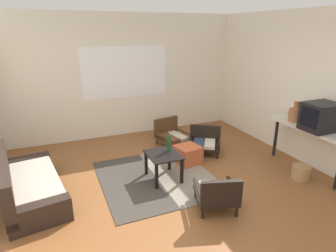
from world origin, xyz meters
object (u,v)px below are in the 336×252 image
Objects in this scene: couch at (27,186)px; armchair_striped_foreground at (217,193)px; glass_bottle at (169,143)px; armchair_by_window at (171,134)px; console_shelf at (307,131)px; coffee_table at (163,159)px; ottoman_orange at (188,155)px; armchair_corner at (205,141)px; crt_television at (321,117)px; wicker_basket at (301,172)px; clay_vase at (295,114)px.

couch is 2.72m from armchair_striped_foreground.
armchair_striped_foreground is 1.22m from glass_bottle.
couch reaches higher than armchair_by_window.
console_shelf reaches higher than glass_bottle.
coffee_table reaches higher than ottoman_orange.
crt_television is (1.16, -1.57, 0.82)m from armchair_corner.
armchair_striped_foreground reaches higher than wicker_basket.
wicker_basket is at bearing -57.43° from armchair_by_window.
console_shelf is (1.71, -1.03, 0.56)m from ottoman_orange.
armchair_by_window reaches higher than ottoman_orange.
console_shelf reaches higher than armchair_striped_foreground.
glass_bottle is at bearing -3.69° from couch.
console_shelf reaches higher than armchair_corner.
armchair_corner is 2.31× the size of clay_vase.
couch is 3.45× the size of crt_television.
glass_bottle is at bearing -150.62° from ottoman_orange.
armchair_striped_foreground is 1.98× the size of clay_vase.
ottoman_orange reaches higher than wicker_basket.
wicker_basket is at bearing -138.54° from console_shelf.
armchair_striped_foreground is at bearing -101.02° from ottoman_orange.
ottoman_orange is at bearing 139.21° from wicker_basket.
ottoman_orange is 1.43× the size of wicker_basket.
wicker_basket is (-0.25, -0.01, -0.93)m from crt_television.
glass_bottle is (-0.50, -0.28, 0.42)m from ottoman_orange.
armchair_by_window is (0.69, 1.30, -0.11)m from coffee_table.
clay_vase reaches higher than armchair_by_window.
armchair_corner is at bearing 119.81° from wicker_basket.
coffee_table is 1.13m from armchair_striped_foreground.
crt_television is (4.37, -1.10, 0.83)m from couch.
armchair_by_window is 0.48× the size of console_shelf.
ottoman_orange is 0.77× the size of crt_television.
armchair_by_window is 1.32× the size of crt_television.
armchair_by_window is at bearing 134.75° from clay_vase.
ottoman_orange is 1.92m from wicker_basket.
ottoman_orange is 0.71m from glass_bottle.
clay_vase is at bearing 89.64° from crt_television.
armchair_striped_foreground is (2.39, -1.30, 0.04)m from couch.
glass_bottle reaches higher than couch.
coffee_table is at bearing 159.65° from crt_television.
armchair_striped_foreground is at bearing -174.25° from crt_television.
couch is at bearing 173.57° from coffee_table.
console_shelf reaches higher than wicker_basket.
console_shelf reaches higher than coffee_table.
console_shelf is at bearing -11.43° from couch.
armchair_corner is 0.64m from ottoman_orange.
console_shelf is (4.38, -0.88, 0.51)m from couch.
coffee_table is at bearing -149.60° from ottoman_orange.
console_shelf is 2.77× the size of crt_television.
glass_bottle is (-2.21, 0.96, -0.46)m from crt_television.
armchair_striped_foreground is 1.96m from armchair_corner.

